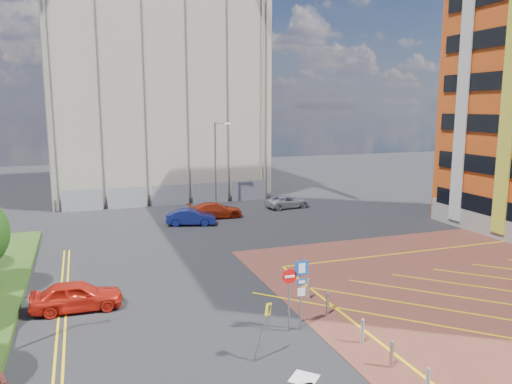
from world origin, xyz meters
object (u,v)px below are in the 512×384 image
lamp_back (216,161)px  sign_cluster (297,287)px  car_red_left (77,296)px  warning_sign (264,324)px  car_red_back (215,210)px  car_silver_back (287,202)px  car_blue_back (191,217)px

lamp_back → sign_cluster: size_ratio=2.50×
sign_cluster → car_red_left: (-8.78, 5.40, -1.25)m
warning_sign → car_red_back: size_ratio=0.48×
warning_sign → car_silver_back: (12.04, 26.05, -0.85)m
car_blue_back → car_silver_back: car_blue_back is taller
car_red_back → sign_cluster: bearing=172.8°
car_blue_back → car_silver_back: (10.00, 3.79, -0.06)m
warning_sign → car_red_left: bearing=132.2°
car_red_left → warning_sign: bearing=-135.8°
car_red_left → lamp_back: bearing=-28.2°
warning_sign → car_red_left: size_ratio=0.54×
sign_cluster → warning_sign: bearing=-138.7°
lamp_back → car_red_left: bearing=-120.2°
car_blue_back → car_silver_back: 10.70m
car_red_left → car_blue_back: 17.28m
lamp_back → car_red_back: 6.21m
sign_cluster → car_blue_back: size_ratio=0.82×
car_red_back → lamp_back: bearing=-17.7°
car_red_left → car_red_back: size_ratio=0.89×
car_blue_back → warning_sign: bearing=-168.7°
lamp_back → warning_sign: 29.66m
lamp_back → sign_cluster: (-3.78, -27.02, -2.41)m
sign_cluster → car_red_left: 10.39m
sign_cluster → car_red_left: bearing=148.4°
lamp_back → warning_sign: (-5.94, -28.91, -2.93)m
car_silver_back → lamp_back: bearing=57.1°
warning_sign → car_red_back: (4.52, 24.13, -0.75)m
sign_cluster → car_silver_back: (9.88, 24.15, -1.37)m
lamp_back → car_silver_back: size_ratio=1.91×
car_red_left → car_silver_back: bearing=-42.9°
car_blue_back → car_red_back: 3.11m
car_red_left → car_silver_back: 26.45m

